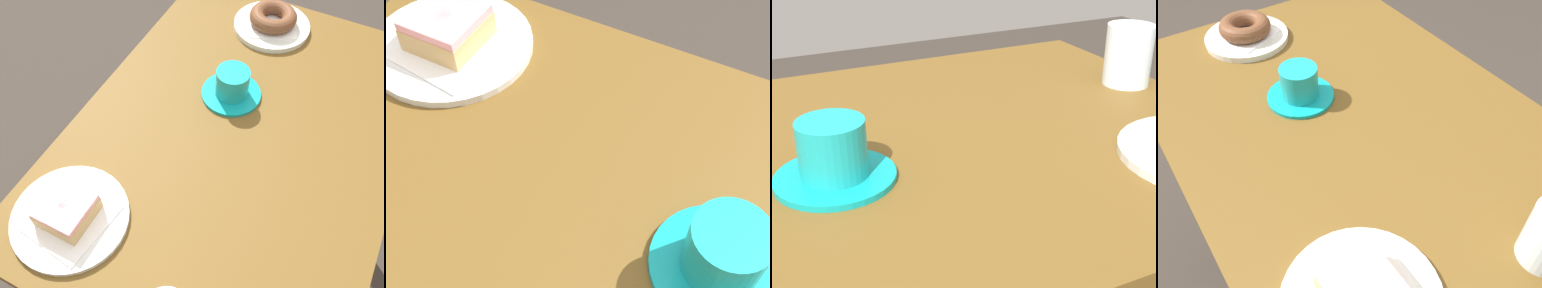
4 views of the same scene
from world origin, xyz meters
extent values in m
plane|color=#372F28|center=(0.00, 0.00, 0.00)|extent=(6.00, 6.00, 0.00)
cube|color=brown|center=(0.00, 0.00, 0.71)|extent=(0.98, 0.69, 0.04)
cylinder|color=brown|center=(-0.40, -0.26, 0.34)|extent=(0.07, 0.07, 0.69)
cylinder|color=brown|center=(-0.40, 0.26, 0.34)|extent=(0.07, 0.07, 0.69)
cylinder|color=brown|center=(0.40, 0.26, 0.34)|extent=(0.07, 0.07, 0.69)
cube|color=pink|center=(0.34, -0.20, 0.78)|extent=(0.09, 0.09, 0.01)
cylinder|color=tan|center=(0.34, -0.20, 0.79)|extent=(0.02, 0.02, 0.00)
cylinder|color=silver|center=(-0.37, -0.06, 0.74)|extent=(0.20, 0.20, 0.01)
cube|color=white|center=(-0.37, -0.06, 0.75)|extent=(0.16, 0.16, 0.00)
torus|color=brown|center=(-0.37, -0.06, 0.77)|extent=(0.13, 0.13, 0.04)
cylinder|color=#0F979C|center=(-0.09, -0.06, 0.73)|extent=(0.14, 0.14, 0.01)
cylinder|color=teal|center=(-0.09, -0.06, 0.77)|extent=(0.08, 0.08, 0.07)
cylinder|color=black|center=(-0.09, -0.06, 0.80)|extent=(0.07, 0.07, 0.00)
camera|label=1|loc=(0.56, 0.17, 1.48)|focal=39.70mm
camera|label=2|loc=(-0.07, 0.21, 1.22)|focal=48.70mm
camera|label=3|loc=(-0.21, -0.63, 1.05)|focal=52.84mm
camera|label=4|loc=(0.54, -0.35, 1.30)|focal=39.20mm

